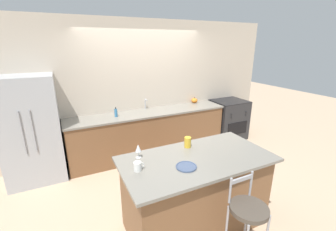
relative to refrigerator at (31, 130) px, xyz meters
The scene contains 14 objects.
ground_plane 2.28m from the refrigerator, ahead, with size 18.00×18.00×0.00m, color tan.
wall_back 2.15m from the refrigerator, ahead, with size 6.00×0.07×2.70m.
back_counter 2.11m from the refrigerator, ahead, with size 3.23×0.68×0.92m.
sink_faucet 2.09m from the refrigerator, ahead, with size 0.02×0.13×0.22m.
kitchen_island 2.81m from the refrigerator, 47.93° to the right, with size 1.80×0.93×0.96m.
refrigerator is the anchor object (origin of this frame).
oven_range 4.13m from the refrigerator, ahead, with size 0.78×0.70×0.94m.
bar_stool_near 3.42m from the refrigerator, 53.75° to the right, with size 0.38×0.38×1.01m.
dinner_plate 2.73m from the refrigerator, 53.21° to the right, with size 0.23×0.23×0.02m.
wine_glass 2.16m from the refrigerator, 54.79° to the right, with size 0.07×0.07×0.17m.
coffee_mug 2.32m from the refrigerator, 60.47° to the right, with size 0.12×0.08×0.10m.
tumbler_cup 2.60m from the refrigerator, 42.88° to the right, with size 0.09×0.09×0.14m.
pumpkin_decoration 3.28m from the refrigerator, ahead, with size 0.14×0.14×0.13m.
soap_bottle 1.40m from the refrigerator, ahead, with size 0.06×0.06×0.19m.
Camera 1 is at (-1.55, -3.69, 2.24)m, focal length 24.00 mm.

